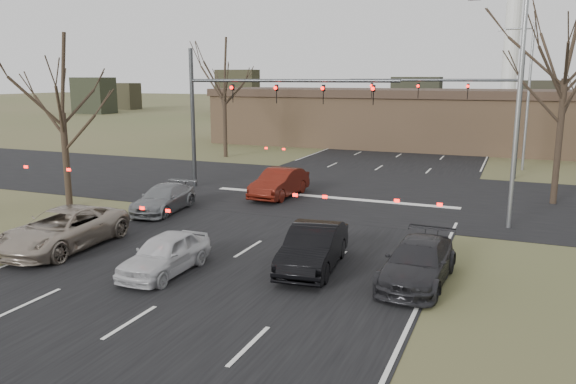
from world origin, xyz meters
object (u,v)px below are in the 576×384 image
(car_silver_suv, at_px, (63,229))
(mast_arm_near, at_px, (243,101))
(streetlight_right_near, at_px, (514,97))
(car_grey_ahead, at_px, (164,199))
(car_black_hatch, at_px, (313,247))
(car_charcoal_sedan, at_px, (418,262))
(car_red_ahead, at_px, (279,183))
(streetlight_right_far, at_px, (526,89))
(building, at_px, (437,119))
(car_white_sedan, at_px, (165,254))
(mast_arm_far, at_px, (473,99))

(car_silver_suv, bearing_deg, mast_arm_near, 81.35)
(streetlight_right_near, height_order, car_grey_ahead, streetlight_right_near)
(car_silver_suv, relative_size, car_grey_ahead, 1.24)
(car_silver_suv, distance_m, car_black_hatch, 9.61)
(streetlight_right_near, bearing_deg, car_charcoal_sedan, -106.00)
(car_black_hatch, bearing_deg, car_red_ahead, 112.62)
(streetlight_right_far, xyz_separation_m, car_grey_ahead, (-15.82, -20.07, -4.95))
(car_red_ahead, bearing_deg, mast_arm_near, 164.76)
(mast_arm_near, distance_m, streetlight_right_far, 20.20)
(building, height_order, car_silver_suv, building)
(streetlight_right_near, relative_size, car_grey_ahead, 2.28)
(car_white_sedan, bearing_deg, building, 84.21)
(streetlight_right_far, xyz_separation_m, car_black_hatch, (-6.32, -25.10, -4.84))
(streetlight_right_near, distance_m, car_white_sedan, 15.36)
(streetlight_right_near, bearing_deg, streetlight_right_far, 88.32)
(streetlight_right_far, relative_size, car_silver_suv, 1.83)
(streetlight_right_far, xyz_separation_m, car_red_ahead, (-12.00, -14.80, -4.82))
(mast_arm_far, xyz_separation_m, car_grey_ahead, (-12.68, -16.07, -4.38))
(streetlight_right_far, relative_size, car_white_sedan, 2.56)
(mast_arm_far, bearing_deg, car_red_ahead, -129.37)
(car_silver_suv, height_order, car_black_hatch, car_silver_suv)
(car_white_sedan, bearing_deg, mast_arm_far, 71.32)
(car_silver_suv, bearing_deg, streetlight_right_near, 29.10)
(streetlight_right_far, bearing_deg, car_silver_suv, -120.77)
(streetlight_right_far, bearing_deg, car_grey_ahead, -128.26)
(car_grey_ahead, bearing_deg, streetlight_right_far, 45.43)
(car_grey_ahead, bearing_deg, car_charcoal_sedan, -27.47)
(building, bearing_deg, mast_arm_far, -74.42)
(streetlight_right_near, distance_m, car_red_ahead, 12.66)
(car_white_sedan, height_order, car_charcoal_sedan, car_charcoal_sedan)
(mast_arm_near, bearing_deg, car_black_hatch, -53.45)
(streetlight_right_near, height_order, car_silver_suv, streetlight_right_near)
(streetlight_right_far, bearing_deg, building, 123.65)
(mast_arm_near, distance_m, car_white_sedan, 14.60)
(car_red_ahead, bearing_deg, car_white_sedan, -81.88)
(car_silver_suv, relative_size, car_white_sedan, 1.40)
(mast_arm_near, xyz_separation_m, car_red_ahead, (2.55, -0.80, -4.31))
(mast_arm_near, bearing_deg, car_charcoal_sedan, -43.41)
(streetlight_right_near, relative_size, streetlight_right_far, 1.00)
(mast_arm_near, xyz_separation_m, car_grey_ahead, (-1.27, -6.07, -4.44))
(car_white_sedan, bearing_deg, streetlight_right_far, 67.90)
(mast_arm_near, distance_m, car_charcoal_sedan, 16.73)
(streetlight_right_near, relative_size, car_black_hatch, 2.20)
(car_black_hatch, height_order, car_grey_ahead, car_black_hatch)
(building, distance_m, car_white_sedan, 38.58)
(car_white_sedan, relative_size, car_black_hatch, 0.86)
(car_white_sedan, relative_size, car_red_ahead, 0.84)
(car_charcoal_sedan, bearing_deg, car_black_hatch, -177.44)
(building, relative_size, mast_arm_far, 3.81)
(building, distance_m, mast_arm_far, 15.75)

